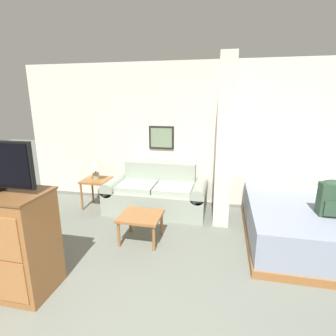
{
  "coord_description": "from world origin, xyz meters",
  "views": [
    {
      "loc": [
        0.52,
        -1.31,
        1.95
      ],
      "look_at": [
        -0.2,
        2.04,
        1.05
      ],
      "focal_mm": 28.0,
      "sensor_mm": 36.0,
      "label": 1
    }
  ],
  "objects_px": {
    "couch": "(157,194)",
    "table_lamp": "(95,164)",
    "backpack": "(332,197)",
    "bed": "(306,223)",
    "coffee_table": "(141,218)"
  },
  "relations": [
    {
      "from": "backpack",
      "to": "coffee_table",
      "type": "bearing_deg",
      "value": -175.83
    },
    {
      "from": "coffee_table",
      "to": "backpack",
      "type": "height_order",
      "value": "backpack"
    },
    {
      "from": "couch",
      "to": "table_lamp",
      "type": "bearing_deg",
      "value": -175.64
    },
    {
      "from": "couch",
      "to": "bed",
      "type": "xyz_separation_m",
      "value": [
        2.32,
        -0.61,
        -0.03
      ]
    },
    {
      "from": "coffee_table",
      "to": "backpack",
      "type": "relative_size",
      "value": 1.24
    },
    {
      "from": "bed",
      "to": "backpack",
      "type": "xyz_separation_m",
      "value": [
        0.16,
        -0.29,
        0.5
      ]
    },
    {
      "from": "bed",
      "to": "backpack",
      "type": "bearing_deg",
      "value": -61.34
    },
    {
      "from": "couch",
      "to": "coffee_table",
      "type": "distance_m",
      "value": 1.08
    },
    {
      "from": "table_lamp",
      "to": "bed",
      "type": "height_order",
      "value": "table_lamp"
    },
    {
      "from": "table_lamp",
      "to": "backpack",
      "type": "relative_size",
      "value": 0.92
    },
    {
      "from": "table_lamp",
      "to": "bed",
      "type": "distance_m",
      "value": 3.52
    },
    {
      "from": "couch",
      "to": "table_lamp",
      "type": "height_order",
      "value": "table_lamp"
    },
    {
      "from": "table_lamp",
      "to": "backpack",
      "type": "height_order",
      "value": "backpack"
    },
    {
      "from": "coffee_table",
      "to": "bed",
      "type": "height_order",
      "value": "bed"
    },
    {
      "from": "couch",
      "to": "bed",
      "type": "bearing_deg",
      "value": -14.68
    }
  ]
}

